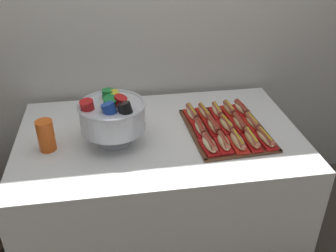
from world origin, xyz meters
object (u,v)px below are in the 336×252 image
object	(u,v)px
buffet_table	(160,184)
hot_dog_0	(209,144)
hot_dog_2	(238,141)
hot_dog_13	(229,110)
hot_dog_9	(253,122)
hot_dog_12	(217,111)
hot_dog_4	(265,138)
hot_dog_7	(227,125)
hot_dog_8	(240,124)
punch_bowl	(112,115)
hot_dog_10	(192,113)
hot_dog_5	(200,128)
cup_stack	(46,136)
serving_tray	(226,130)
hot_dog_6	(214,126)
hot_dog_14	(241,109)
hot_dog_11	(205,113)
hot_dog_1	(224,143)
hot_dog_3	(252,139)

from	to	relation	value
buffet_table	hot_dog_0	bearing A→B (deg)	-42.09
hot_dog_2	hot_dog_13	distance (m)	0.34
hot_dog_9	hot_dog_12	world-z (taller)	hot_dog_12
hot_dog_4	hot_dog_7	size ratio (longest dim) A/B	1.09
hot_dog_8	punch_bowl	xyz separation A→B (m)	(-0.68, -0.03, 0.13)
hot_dog_10	punch_bowl	xyz separation A→B (m)	(-0.45, -0.18, 0.13)
hot_dog_0	hot_dog_7	distance (m)	0.22
hot_dog_7	hot_dog_8	world-z (taller)	same
hot_dog_5	hot_dog_10	bearing A→B (deg)	93.06
cup_stack	hot_dog_0	bearing A→B (deg)	-9.83
hot_dog_9	hot_dog_5	bearing A→B (deg)	-176.94
buffet_table	hot_dog_10	bearing A→B (deg)	31.63
hot_dog_4	hot_dog_8	xyz separation A→B (m)	(-0.08, 0.16, 0.00)
serving_tray	hot_dog_13	world-z (taller)	hot_dog_13
hot_dog_2	cup_stack	size ratio (longest dim) A/B	1.11
hot_dog_9	hot_dog_4	bearing A→B (deg)	-86.94
hot_dog_6	hot_dog_13	bearing A→B (deg)	50.79
hot_dog_13	hot_dog_14	distance (m)	0.08
hot_dog_14	hot_dog_9	bearing A→B (deg)	-86.94
hot_dog_14	hot_dog_13	bearing A→B (deg)	-176.94
serving_tray	hot_dog_11	distance (m)	0.18
hot_dog_1	hot_dog_6	bearing A→B (deg)	93.06
serving_tray	hot_dog_14	bearing A→B (deg)	50.79
cup_stack	hot_dog_9	bearing A→B (deg)	2.20
cup_stack	hot_dog_11	bearing A→B (deg)	12.78
hot_dog_9	hot_dog_14	distance (m)	0.17
hot_dog_7	cup_stack	world-z (taller)	cup_stack
serving_tray	hot_dog_10	distance (m)	0.23
hot_dog_9	hot_dog_13	size ratio (longest dim) A/B	1.00
buffet_table	hot_dog_5	world-z (taller)	hot_dog_5
hot_dog_0	hot_dog_8	size ratio (longest dim) A/B	0.98
hot_dog_13	punch_bowl	world-z (taller)	punch_bowl
hot_dog_4	hot_dog_13	xyz separation A→B (m)	(-0.09, 0.33, 0.00)
hot_dog_10	buffet_table	bearing A→B (deg)	-148.37
serving_tray	hot_dog_0	size ratio (longest dim) A/B	3.27
serving_tray	punch_bowl	xyz separation A→B (m)	(-0.61, -0.02, 0.16)
hot_dog_3	hot_dog_4	distance (m)	0.08
hot_dog_11	hot_dog_7	bearing A→B (deg)	-62.49
hot_dog_3	hot_dog_5	world-z (taller)	hot_dog_3
serving_tray	hot_dog_2	xyz separation A→B (m)	(0.01, -0.16, 0.03)
hot_dog_9	hot_dog_8	bearing A→B (deg)	-176.94
buffet_table	hot_dog_6	bearing A→B (deg)	-6.61
hot_dog_6	hot_dog_12	xyz separation A→B (m)	(0.07, 0.17, -0.00)
hot_dog_6	hot_dog_10	bearing A→B (deg)	117.51
hot_dog_1	hot_dog_12	world-z (taller)	hot_dog_1
hot_dog_7	hot_dog_10	bearing A→B (deg)	135.34
hot_dog_7	punch_bowl	size ratio (longest dim) A/B	0.51
hot_dog_3	hot_dog_8	xyz separation A→B (m)	(-0.01, 0.16, 0.00)
hot_dog_0	punch_bowl	world-z (taller)	punch_bowl
hot_dog_2	hot_dog_12	xyz separation A→B (m)	(-0.02, 0.33, 0.00)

